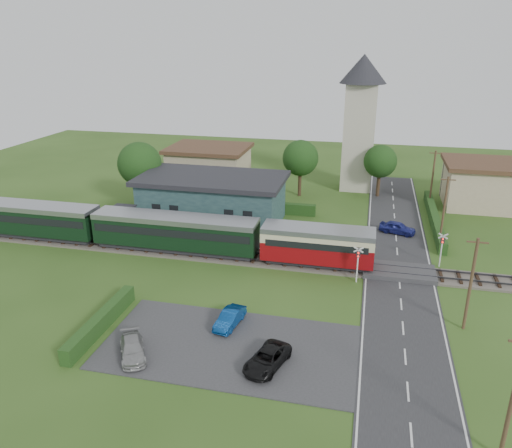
% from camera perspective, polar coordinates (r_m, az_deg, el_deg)
% --- Properties ---
extents(ground, '(120.00, 120.00, 0.00)m').
position_cam_1_polar(ground, '(44.49, 3.11, -5.54)').
color(ground, '#2D4C19').
extents(railway_track, '(76.00, 3.20, 0.49)m').
position_cam_1_polar(railway_track, '(46.22, 3.56, -4.35)').
color(railway_track, '#4C443D').
rests_on(railway_track, ground).
extents(road, '(6.00, 70.00, 0.05)m').
position_cam_1_polar(road, '(44.08, 16.09, -6.61)').
color(road, '#28282B').
rests_on(road, ground).
extents(car_park, '(17.00, 9.00, 0.08)m').
position_cam_1_polar(car_park, '(34.64, -3.06, -13.79)').
color(car_park, '#333335').
rests_on(car_park, ground).
extents(crossing_deck, '(6.20, 3.40, 0.45)m').
position_cam_1_polar(crossing_deck, '(45.79, 16.03, -5.27)').
color(crossing_deck, '#333335').
rests_on(crossing_deck, ground).
extents(platform, '(30.00, 3.00, 0.45)m').
position_cam_1_polar(platform, '(51.40, -6.87, -1.67)').
color(platform, gray).
rests_on(platform, ground).
extents(equipment_hut, '(2.30, 2.30, 2.55)m').
position_cam_1_polar(equipment_hut, '(54.02, -14.95, 0.60)').
color(equipment_hut, '#BFB7A3').
rests_on(equipment_hut, platform).
extents(station_building, '(16.00, 9.00, 5.30)m').
position_cam_1_polar(station_building, '(55.70, -4.98, 2.88)').
color(station_building, '#213A3F').
rests_on(station_building, ground).
extents(train, '(43.20, 2.90, 3.40)m').
position_cam_1_polar(train, '(49.47, -12.62, -0.51)').
color(train, '#232328').
rests_on(train, ground).
extents(church_tower, '(6.00, 6.00, 17.60)m').
position_cam_1_polar(church_tower, '(68.04, 11.86, 12.29)').
color(church_tower, '#BFB7A3').
rests_on(church_tower, ground).
extents(house_west, '(10.80, 8.80, 5.50)m').
position_cam_1_polar(house_west, '(69.99, -5.36, 6.65)').
color(house_west, tan).
rests_on(house_west, ground).
extents(house_east, '(8.80, 8.80, 5.50)m').
position_cam_1_polar(house_east, '(66.88, 24.21, 4.24)').
color(house_east, tan).
rests_on(house_east, ground).
extents(hedge_carpark, '(0.80, 9.00, 1.20)m').
position_cam_1_polar(hedge_carpark, '(37.75, -17.32, -10.64)').
color(hedge_carpark, '#193814').
rests_on(hedge_carpark, ground).
extents(hedge_roadside, '(0.80, 18.00, 1.20)m').
position_cam_1_polar(hedge_roadside, '(59.01, 19.69, 0.60)').
color(hedge_roadside, '#193814').
rests_on(hedge_roadside, ground).
extents(hedge_station, '(22.00, 0.80, 1.30)m').
position_cam_1_polar(hedge_station, '(60.42, -3.61, 2.31)').
color(hedge_station, '#193814').
rests_on(hedge_station, ground).
extents(tree_a, '(5.20, 5.20, 8.00)m').
position_cam_1_polar(tree_a, '(61.37, -13.16, 6.69)').
color(tree_a, '#332316').
rests_on(tree_a, ground).
extents(tree_b, '(4.60, 4.60, 7.34)m').
position_cam_1_polar(tree_b, '(64.64, 5.10, 7.51)').
color(tree_b, '#332316').
rests_on(tree_b, ground).
extents(tree_c, '(4.20, 4.20, 6.78)m').
position_cam_1_polar(tree_c, '(66.09, 14.02, 6.95)').
color(tree_c, '#332316').
rests_on(tree_c, ground).
extents(utility_pole_b, '(1.40, 0.22, 7.00)m').
position_cam_1_polar(utility_pole_b, '(37.73, 23.34, -6.24)').
color(utility_pole_b, '#473321').
rests_on(utility_pole_b, ground).
extents(utility_pole_c, '(1.40, 0.22, 7.00)m').
position_cam_1_polar(utility_pole_c, '(52.42, 20.69, 1.52)').
color(utility_pole_c, '#473321').
rests_on(utility_pole_c, ground).
extents(utility_pole_d, '(1.40, 0.22, 7.00)m').
position_cam_1_polar(utility_pole_d, '(63.85, 19.51, 4.95)').
color(utility_pole_d, '#473321').
rests_on(utility_pole_d, ground).
extents(crossing_signal_near, '(0.84, 0.28, 3.28)m').
position_cam_1_polar(crossing_signal_near, '(42.69, 11.57, -3.96)').
color(crossing_signal_near, silver).
rests_on(crossing_signal_near, ground).
extents(crossing_signal_far, '(0.84, 0.28, 3.28)m').
position_cam_1_polar(crossing_signal_far, '(47.61, 20.48, -2.26)').
color(crossing_signal_far, silver).
rests_on(crossing_signal_far, ground).
extents(streetlamp_west, '(0.30, 0.30, 5.15)m').
position_cam_1_polar(streetlamp_west, '(68.01, -12.34, 6.06)').
color(streetlamp_west, '#3F3F47').
rests_on(streetlamp_west, ground).
extents(streetlamp_east, '(0.30, 0.30, 5.15)m').
position_cam_1_polar(streetlamp_east, '(69.02, 20.57, 5.43)').
color(streetlamp_east, '#3F3F47').
rests_on(streetlamp_east, ground).
extents(car_on_road, '(4.02, 2.52, 1.28)m').
position_cam_1_polar(car_on_road, '(54.75, 15.86, -0.40)').
color(car_on_road, navy).
rests_on(car_on_road, road).
extents(car_park_blue, '(1.72, 3.57, 1.13)m').
position_cam_1_polar(car_park_blue, '(36.48, -3.01, -10.71)').
color(car_park_blue, navy).
rests_on(car_park_blue, car_park).
extents(car_park_silver, '(3.19, 3.99, 1.08)m').
position_cam_1_polar(car_park_silver, '(34.30, -13.94, -13.66)').
color(car_park_silver, '#979797').
rests_on(car_park_silver, car_park).
extents(car_park_dark, '(2.87, 4.32, 1.10)m').
position_cam_1_polar(car_park_dark, '(32.45, 1.28, -15.16)').
color(car_park_dark, black).
rests_on(car_park_dark, car_park).
extents(pedestrian_near, '(0.80, 0.62, 1.96)m').
position_cam_1_polar(pedestrian_near, '(49.57, -1.42, -0.88)').
color(pedestrian_near, gray).
rests_on(pedestrian_near, platform).
extents(pedestrian_far, '(0.87, 0.99, 1.72)m').
position_cam_1_polar(pedestrian_far, '(53.60, -13.42, 0.09)').
color(pedestrian_far, gray).
rests_on(pedestrian_far, platform).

